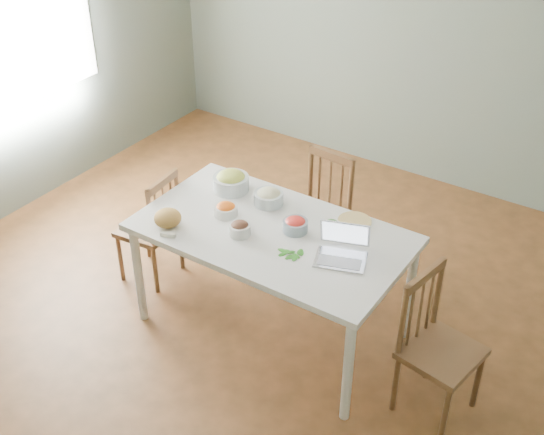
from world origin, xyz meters
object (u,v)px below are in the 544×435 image
Objects in this scene: bread_boule at (168,218)px; bowl_squash at (231,181)px; chair_left at (148,226)px; laptop at (341,247)px; chair_far at (315,218)px; chair_right at (442,350)px; dining_table at (272,281)px.

bowl_squash reaches higher than bread_boule.
laptop reaches higher than chair_left.
bread_boule is 0.71× the size of bowl_squash.
laptop reaches higher than bread_boule.
chair_far is 1.53m from chair_right.
chair_far is at bearing 109.66° from laptop.
chair_right is 1.87m from bread_boule.
laptop is (0.52, -0.04, 0.51)m from dining_table.
chair_right is 1.81m from bowl_squash.
bread_boule is 0.58m from bowl_squash.
chair_far is at bearing 47.25° from bowl_squash.
chair_left is 0.78m from bowl_squash.
chair_left reaches higher than dining_table.
chair_far reaches higher than chair_left.
chair_left is at bearing 159.55° from laptop.
chair_right is 5.37× the size of bread_boule.
chair_far is at bearing 69.57° from chair_right.
chair_far is 3.14× the size of laptop.
chair_left is 0.73m from bread_boule.
dining_table is 1.96× the size of chair_left.
laptop reaches higher than dining_table.
bread_boule reaches higher than chair_left.
bowl_squash is 0.82× the size of laptop.
chair_right is at bearing -21.11° from laptop.
chair_left is 2.92× the size of laptop.
dining_table is at bearing 28.52° from bread_boule.
laptop is at bearing -4.40° from dining_table.
chair_far reaches higher than bread_boule.
dining_table is at bearing -26.85° from bowl_squash.
bread_boule is (-1.81, -0.26, 0.40)m from chair_right.
dining_table is 1.82× the size of chair_right.
chair_right is 3.13× the size of laptop.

